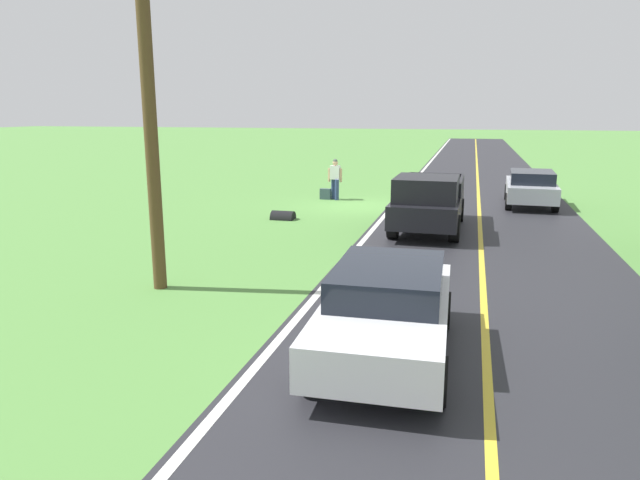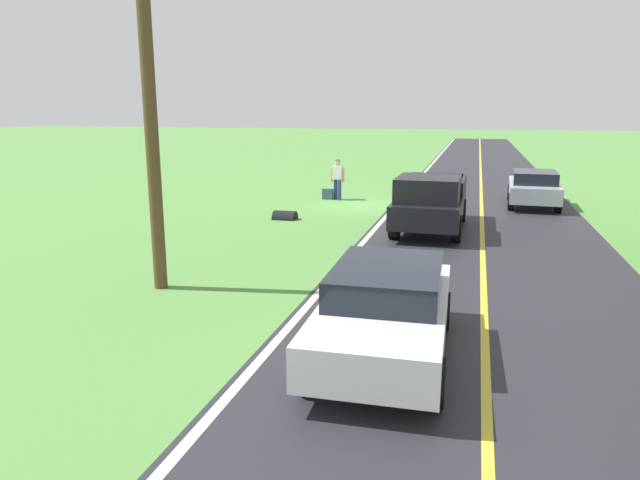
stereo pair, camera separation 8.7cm
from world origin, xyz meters
name	(u,v)px [view 1 (the left image)]	position (x,y,z in m)	size (l,w,h in m)	color
ground_plane	(358,206)	(0.00, 0.00, 0.00)	(200.00, 200.00, 0.00)	#568E42
road_surface	(479,211)	(-4.71, 0.00, 0.00)	(7.08, 120.00, 0.00)	#28282D
lane_edge_line	(391,208)	(-1.35, 0.00, 0.01)	(0.16, 117.60, 0.00)	silver
lane_centre_line	(479,211)	(-4.71, 0.00, 0.01)	(0.14, 117.60, 0.00)	gold
hitchhiker_walking	(335,177)	(1.30, -1.56, 0.98)	(0.62, 0.52, 1.75)	navy
suitcase_carried	(325,194)	(1.73, -1.49, 0.23)	(0.20, 0.46, 0.46)	#384C56
pickup_truck_passing	(428,201)	(-3.06, 4.15, 0.97)	(2.16, 5.43, 1.82)	black
sedan_ahead_same_lane	(387,308)	(-3.17, 14.03, 0.75)	(2.02, 4.44, 1.41)	silver
sedan_near_oncoming	(531,187)	(-6.69, -1.96, 0.75)	(2.06, 4.47, 1.41)	#B2B7C1
utility_pole_roadside	(149,98)	(2.08, 11.79, 4.01)	(0.28, 0.28, 8.01)	brown
drainage_culvert	(283,219)	(2.03, 3.43, 0.00)	(0.60, 0.60, 0.80)	black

